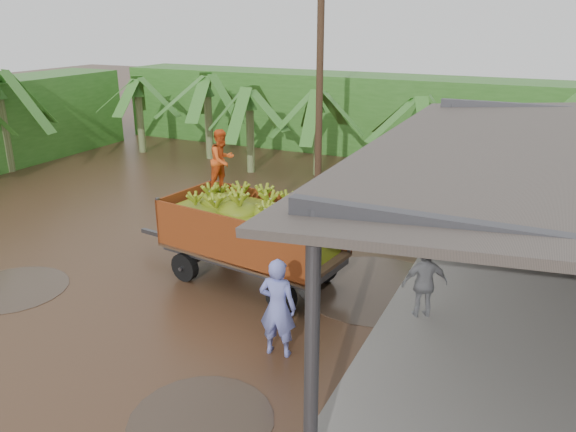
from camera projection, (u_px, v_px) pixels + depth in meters
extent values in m
plane|color=black|center=(167.00, 290.00, 13.36)|extent=(100.00, 100.00, 0.00)
cube|color=#2D661E|center=(332.00, 112.00, 27.17)|extent=(22.00, 3.00, 3.60)
cube|color=#47474C|center=(165.00, 236.00, 15.23)|extent=(1.71, 0.35, 0.11)
imported|color=#DA5019|center=(222.00, 160.00, 13.99)|extent=(0.75, 0.87, 1.55)
imported|color=#717ACE|center=(278.00, 308.00, 10.55)|extent=(0.78, 0.56, 1.99)
imported|color=gray|center=(425.00, 283.00, 11.84)|extent=(1.06, 0.85, 1.68)
cylinder|color=#47301E|center=(320.00, 88.00, 19.14)|extent=(0.24, 0.24, 7.69)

